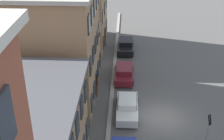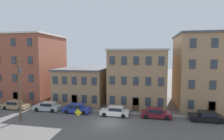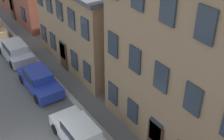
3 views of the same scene
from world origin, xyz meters
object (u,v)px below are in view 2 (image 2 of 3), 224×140
(car_silver, at_px, (48,106))
(car_blue, at_px, (77,108))
(car_tan, at_px, (15,105))
(car_maroon, at_px, (155,113))
(car_white, at_px, (115,111))
(utility_pole, at_px, (19,85))
(car_black, at_px, (206,116))
(caution_sign, at_px, (78,115))

(car_silver, distance_m, car_blue, 5.23)
(car_tan, bearing_deg, car_blue, 1.05)
(car_maroon, bearing_deg, car_white, -176.61)
(car_tan, height_order, utility_pole, utility_pole)
(car_white, xyz_separation_m, car_black, (13.07, 0.27, 0.00))
(car_white, xyz_separation_m, car_maroon, (6.09, 0.36, 0.00))
(car_black, xyz_separation_m, utility_pole, (-25.98, -4.89, 4.40))
(car_silver, distance_m, utility_pole, 6.71)
(caution_sign, distance_m, utility_pole, 9.97)
(car_blue, xyz_separation_m, caution_sign, (2.81, -6.16, 1.11))
(car_tan, relative_size, car_black, 1.00)
(car_silver, xyz_separation_m, utility_pole, (-1.27, -4.89, 4.40))
(car_black, bearing_deg, car_blue, -179.83)
(utility_pole, bearing_deg, caution_sign, -8.13)
(car_silver, distance_m, car_maroon, 17.73)
(car_tan, bearing_deg, car_black, 0.50)
(car_tan, xyz_separation_m, caution_sign, (14.06, -5.95, 1.11))
(car_blue, distance_m, caution_sign, 6.86)
(car_silver, relative_size, caution_sign, 1.59)
(car_tan, xyz_separation_m, car_maroon, (23.75, 0.35, 0.00))
(car_tan, height_order, car_white, same)
(car_tan, bearing_deg, car_maroon, 0.85)
(car_tan, height_order, caution_sign, caution_sign)
(car_silver, bearing_deg, car_white, -1.38)
(car_black, bearing_deg, car_white, -178.80)
(car_silver, bearing_deg, utility_pole, -104.60)
(caution_sign, bearing_deg, car_white, 58.84)
(caution_sign, relative_size, utility_pole, 0.30)
(car_maroon, bearing_deg, caution_sign, -146.94)
(car_silver, xyz_separation_m, car_blue, (5.23, -0.07, 0.00))
(car_maroon, xyz_separation_m, utility_pole, (-19.01, -4.98, 4.40))
(car_white, bearing_deg, car_tan, 179.98)
(car_blue, xyz_separation_m, utility_pole, (-6.51, -4.83, 4.40))
(car_silver, xyz_separation_m, caution_sign, (8.04, -6.23, 1.11))
(car_tan, relative_size, car_maroon, 1.00)
(car_tan, height_order, car_blue, same)
(car_tan, relative_size, car_silver, 1.00)
(car_white, xyz_separation_m, caution_sign, (-3.60, -5.95, 1.11))
(utility_pole, bearing_deg, car_white, 19.66)
(car_silver, distance_m, car_white, 11.64)
(car_white, height_order, caution_sign, caution_sign)
(car_tan, distance_m, caution_sign, 15.31)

